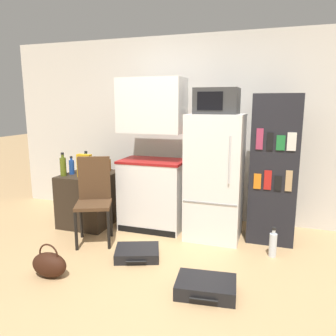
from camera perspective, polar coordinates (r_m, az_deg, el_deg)
The scene contains 20 objects.
ground_plane at distance 3.22m, azimuth -3.02°, elevation -19.53°, with size 24.00×24.00×0.00m, color tan.
wall_back at distance 4.66m, azimuth 8.21°, elevation 6.64°, with size 6.40×0.10×2.57m.
side_table at distance 4.67m, azimuth -13.38°, elevation -5.17°, with size 0.64×0.75×0.70m.
kitchen_hutch at distance 4.26m, azimuth -2.70°, elevation 1.17°, with size 0.84×0.53×1.95m.
refrigerator at distance 4.03m, azimuth 8.16°, elevation -1.57°, with size 0.66×0.62×1.52m.
microwave at distance 3.93m, azimuth 8.52°, elevation 11.46°, with size 0.50×0.40×0.30m.
bookshelf at distance 4.05m, azimuth 17.92°, elevation -0.28°, with size 0.53×0.40×1.75m.
bottle_wine_dark at distance 4.71m, azimuth -14.07°, elevation 0.67°, with size 0.09×0.09×0.26m.
bottle_olive_oil at distance 4.52m, azimuth -17.80°, elevation 0.32°, with size 0.08×0.08×0.31m.
bottle_clear_short at distance 4.59m, azimuth -13.84°, elevation 0.04°, with size 0.07×0.07×0.19m.
bottle_blue_soda at distance 4.60m, azimuth -16.43°, elevation 0.23°, with size 0.07×0.07×0.24m.
bottle_green_tall at distance 4.86m, azimuth -14.04°, elevation 1.05°, with size 0.08×0.08×0.27m.
bottle_amber_beer at distance 4.74m, azimuth -10.39°, elevation 0.61°, with size 0.08×0.08×0.20m.
bowl at distance 4.49m, azimuth -11.08°, elevation -0.91°, with size 0.12×0.12×0.03m.
cereal_box at distance 4.36m, azimuth -14.34°, elevation 0.39°, with size 0.19×0.07×0.30m.
chair at distance 4.02m, azimuth -12.76°, elevation -4.24°, with size 0.53×0.53×1.02m.
suitcase_large_flat at distance 3.68m, azimuth -5.38°, elevation -14.50°, with size 0.56×0.51×0.10m.
suitcase_small_flat at distance 3.07m, azimuth 6.61°, elevation -19.87°, with size 0.56×0.43×0.13m.
handbag at distance 3.47m, azimuth -19.97°, elevation -15.49°, with size 0.36×0.20×0.33m.
water_bottle_front at distance 3.82m, azimuth 17.80°, elevation -12.52°, with size 0.08×0.08×0.33m.
Camera 1 is at (1.02, -2.57, 1.64)m, focal length 35.00 mm.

